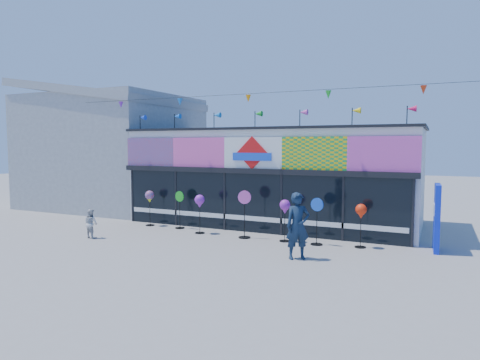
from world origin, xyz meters
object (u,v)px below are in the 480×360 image
Objects in this scene: spinner_4 at (285,208)px; spinner_5 at (317,220)px; spinner_2 at (200,202)px; spinner_1 at (180,209)px; adult_man at (298,226)px; spinner_3 at (244,213)px; spinner_6 at (361,213)px; blue_sign at (437,218)px; child at (91,223)px; spinner_0 at (150,198)px.

spinner_5 is (1.15, -0.02, -0.34)m from spinner_4.
spinner_2 is 0.93× the size of spinner_5.
spinner_1 is 0.76× the size of adult_man.
spinner_1 reaches higher than spinner_4.
spinner_4 is 0.75× the size of adult_man.
spinner_3 is 1.55m from spinner_4.
spinner_2 is at bearing -177.50° from spinner_6.
adult_man reaches higher than spinner_6.
blue_sign is 1.24× the size of spinner_3.
spinner_6 is at bearing 9.05° from spinner_5.
blue_sign reaches higher than child.
spinner_0 is 6.15m from spinner_4.
spinner_1 reaches higher than spinner_0.
adult_man reaches higher than spinner_5.
spinner_1 is at bearing 170.46° from spinner_3.
spinner_6 is (6.00, 0.26, -0.03)m from spinner_2.
adult_man is at bearing -18.81° from spinner_0.
adult_man is at bearing -23.31° from spinner_1.
blue_sign is 11.00m from spinner_0.
adult_man is 1.87× the size of child.
adult_man is at bearing -91.58° from spinner_5.
spinner_0 is at bearing -179.27° from spinner_1.
spinner_2 is 3.42m from spinner_4.
spinner_5 is 2.01m from adult_man.
spinner_3 is (1.90, -0.02, -0.28)m from spinner_2.
spinner_0 reaches higher than child.
adult_man is at bearing -145.84° from blue_sign.
blue_sign is 1.45× the size of spinner_0.
spinner_3 is at bearing -176.10° from spinner_6.
spinner_0 is at bearing 178.50° from spinner_6.
spinner_4 is 1.20m from spinner_5.
adult_man is (-1.48, -2.24, -0.17)m from spinner_6.
spinner_3 is 2.68m from spinner_5.
spinner_0 is 0.92× the size of spinner_5.
spinner_4 is at bearing 179.08° from spinner_5.
blue_sign is 2.35m from spinner_6.
spinner_1 is at bearing -119.33° from child.
spinner_1 is (1.47, 0.02, -0.38)m from spinner_0.
spinner_3 reaches higher than spinner_1.
spinner_1 is at bearing 175.34° from spinner_5.
spinner_1 is (-9.52, -0.30, -0.28)m from blue_sign.
spinner_1 is 0.95× the size of spinner_5.
spinner_2 is 1.92m from spinner_3.
spinner_4 reaches higher than spinner_6.
spinner_2 is 1.01× the size of spinner_4.
blue_sign is at bearing -159.44° from child.
adult_man is 7.76m from child.
spinner_2 is at bearing 179.48° from spinner_3.
adult_man reaches higher than spinner_3.
spinner_3 is 5.64m from child.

